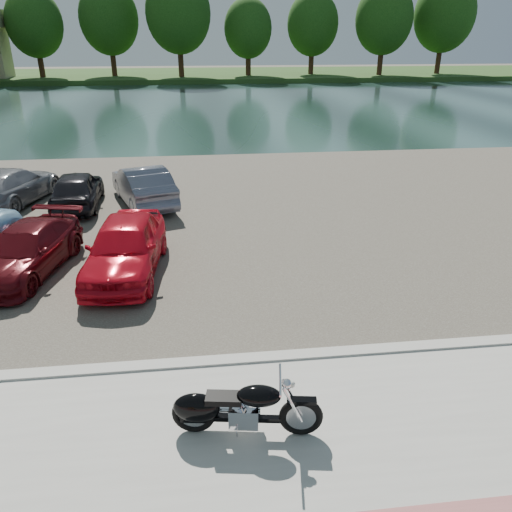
{
  "coord_description": "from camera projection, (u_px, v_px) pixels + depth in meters",
  "views": [
    {
      "loc": [
        -1.59,
        -5.87,
        5.79
      ],
      "look_at": [
        -0.33,
        4.57,
        1.1
      ],
      "focal_mm": 35.0,
      "sensor_mm": 36.0,
      "label": 1
    }
  ],
  "objects": [
    {
      "name": "ground",
      "position": [
        311.0,
        436.0,
        7.86
      ],
      "size": [
        200.0,
        200.0,
        0.0
      ],
      "primitive_type": "plane",
      "color": "#595447",
      "rests_on": "ground"
    },
    {
      "name": "promenade",
      "position": [
        327.0,
        485.0,
        6.93
      ],
      "size": [
        60.0,
        6.0,
        0.1
      ],
      "primitive_type": "cube",
      "color": "#A3A29A",
      "rests_on": "ground"
    },
    {
      "name": "kerb",
      "position": [
        289.0,
        357.0,
        9.64
      ],
      "size": [
        60.0,
        0.3,
        0.14
      ],
      "primitive_type": "cube",
      "color": "#A3A29A",
      "rests_on": "ground"
    },
    {
      "name": "parking_lot",
      "position": [
        244.0,
        210.0,
        17.82
      ],
      "size": [
        60.0,
        18.0,
        0.04
      ],
      "primitive_type": "cube",
      "color": "#433E36",
      "rests_on": "ground"
    },
    {
      "name": "river",
      "position": [
        212.0,
        105.0,
        44.12
      ],
      "size": [
        120.0,
        40.0,
        0.0
      ],
      "primitive_type": "cube",
      "color": "#192E2A",
      "rests_on": "ground"
    },
    {
      "name": "far_bank",
      "position": [
        203.0,
        75.0,
        73.01
      ],
      "size": [
        120.0,
        24.0,
        0.6
      ],
      "primitive_type": "cube",
      "color": "#264518",
      "rests_on": "ground"
    },
    {
      "name": "far_trees",
      "position": [
        236.0,
        19.0,
        64.92
      ],
      "size": [
        70.25,
        10.68,
        12.52
      ],
      "color": "#381F14",
      "rests_on": "far_bank"
    },
    {
      "name": "motorcycle",
      "position": [
        233.0,
        408.0,
        7.61
      ],
      "size": [
        2.32,
        0.79,
        1.05
      ],
      "rotation": [
        0.0,
        0.0,
        -0.16
      ],
      "color": "black",
      "rests_on": "promenade"
    },
    {
      "name": "car_3",
      "position": [
        26.0,
        250.0,
        12.95
      ],
      "size": [
        2.55,
        4.45,
        1.21
      ],
      "primitive_type": "imported",
      "rotation": [
        0.0,
        0.0,
        -0.21
      ],
      "color": "#4D0B10",
      "rests_on": "parking_lot"
    },
    {
      "name": "car_4",
      "position": [
        125.0,
        247.0,
        12.85
      ],
      "size": [
        2.06,
        4.44,
        1.47
      ],
      "primitive_type": "imported",
      "rotation": [
        0.0,
        0.0,
        -0.08
      ],
      "color": "red",
      "rests_on": "parking_lot"
    },
    {
      "name": "car_7",
      "position": [
        12.0,
        186.0,
        18.26
      ],
      "size": [
        2.93,
        4.88,
        1.32
      ],
      "primitive_type": "imported",
      "rotation": [
        0.0,
        0.0,
        2.89
      ],
      "color": "gray",
      "rests_on": "parking_lot"
    },
    {
      "name": "car_8",
      "position": [
        77.0,
        189.0,
        17.89
      ],
      "size": [
        1.76,
        3.95,
        1.32
      ],
      "primitive_type": "imported",
      "rotation": [
        0.0,
        0.0,
        3.2
      ],
      "color": "black",
      "rests_on": "parking_lot"
    },
    {
      "name": "car_9",
      "position": [
        143.0,
        185.0,
        18.14
      ],
      "size": [
        2.79,
        4.55,
        1.42
      ],
      "primitive_type": "imported",
      "rotation": [
        0.0,
        0.0,
        3.47
      ],
      "color": "slate",
      "rests_on": "parking_lot"
    }
  ]
}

